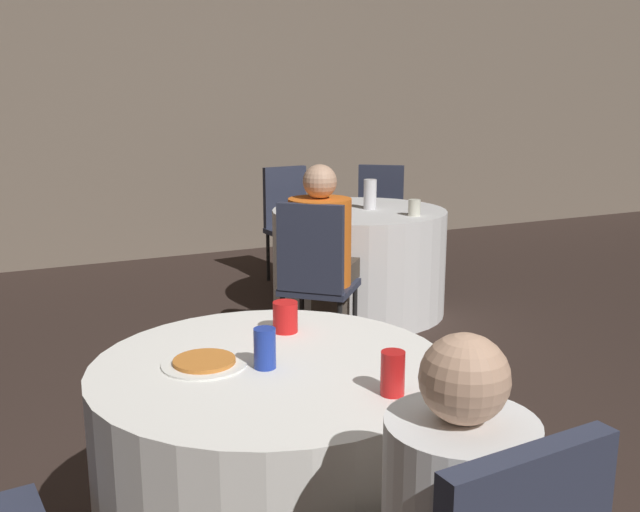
{
  "coord_description": "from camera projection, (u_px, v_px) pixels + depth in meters",
  "views": [
    {
      "loc": [
        -0.94,
        -1.95,
        1.53
      ],
      "look_at": [
        0.35,
        0.8,
        0.84
      ],
      "focal_mm": 40.0,
      "sensor_mm": 36.0,
      "label": 1
    }
  ],
  "objects": [
    {
      "name": "pizza_plate_near",
      "position": [
        204.0,
        362.0,
        2.13
      ],
      "size": [
        0.26,
        0.26,
        0.02
      ],
      "color": "white",
      "rests_on": "table_near"
    },
    {
      "name": "chair_far_southwest",
      "position": [
        315.0,
        270.0,
        4.05
      ],
      "size": [
        0.57,
        0.57,
        0.94
      ],
      "rotation": [
        0.0,
        0.0,
        -0.74
      ],
      "color": "#2D3347",
      "rests_on": "ground_plane"
    },
    {
      "name": "soda_can_blue",
      "position": [
        265.0,
        348.0,
        2.1
      ],
      "size": [
        0.07,
        0.07,
        0.12
      ],
      "color": "#1E38A5",
      "rests_on": "table_near"
    },
    {
      "name": "table_far",
      "position": [
        359.0,
        261.0,
        5.05
      ],
      "size": [
        1.22,
        1.22,
        0.74
      ],
      "color": "white",
      "rests_on": "ground_plane"
    },
    {
      "name": "person_orange_shirt",
      "position": [
        323.0,
        257.0,
        4.19
      ],
      "size": [
        0.49,
        0.5,
        1.14
      ],
      "rotation": [
        0.0,
        0.0,
        -0.74
      ],
      "color": "#4C4238",
      "rests_on": "ground_plane"
    },
    {
      "name": "chair_far_northeast",
      "position": [
        379.0,
        212.0,
        5.98
      ],
      "size": [
        0.56,
        0.56,
        0.94
      ],
      "rotation": [
        0.0,
        0.0,
        -3.8
      ],
      "color": "#2D3347",
      "rests_on": "ground_plane"
    },
    {
      "name": "soda_can_red",
      "position": [
        393.0,
        373.0,
        1.91
      ],
      "size": [
        0.07,
        0.07,
        0.12
      ],
      "color": "red",
      "rests_on": "table_near"
    },
    {
      "name": "table_near",
      "position": [
        273.0,
        474.0,
        2.23
      ],
      "size": [
        1.09,
        1.09,
        0.74
      ],
      "color": "white",
      "rests_on": "ground_plane"
    },
    {
      "name": "bottle_far",
      "position": [
        370.0,
        194.0,
        4.97
      ],
      "size": [
        0.09,
        0.09,
        0.21
      ],
      "color": "white",
      "rests_on": "table_far"
    },
    {
      "name": "chair_far_north",
      "position": [
        290.0,
        215.0,
        5.87
      ],
      "size": [
        0.44,
        0.44,
        0.94
      ],
      "rotation": [
        0.0,
        0.0,
        -3.04
      ],
      "color": "#2D3347",
      "rests_on": "ground_plane"
    },
    {
      "name": "cup_near",
      "position": [
        285.0,
        317.0,
        2.42
      ],
      "size": [
        0.08,
        0.08,
        0.11
      ],
      "color": "red",
      "rests_on": "table_near"
    },
    {
      "name": "cup_far",
      "position": [
        414.0,
        208.0,
        4.71
      ],
      "size": [
        0.08,
        0.08,
        0.11
      ],
      "color": "silver",
      "rests_on": "table_far"
    },
    {
      "name": "wall_back",
      "position": [
        96.0,
        108.0,
        6.3
      ],
      "size": [
        16.0,
        0.06,
        2.8
      ],
      "color": "#7A6B5B",
      "rests_on": "ground_plane"
    }
  ]
}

